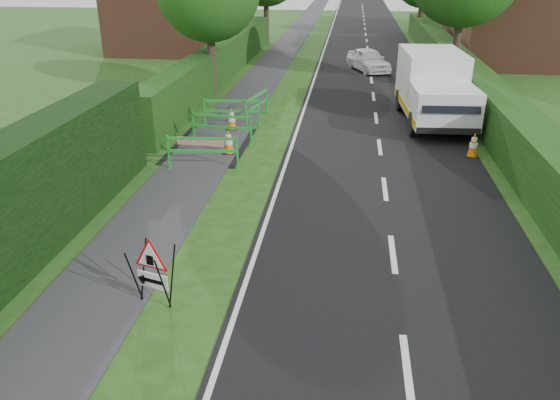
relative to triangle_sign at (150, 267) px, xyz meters
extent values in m
cube|color=black|center=(4.36, 32.84, -0.77)|extent=(6.00, 90.00, 0.02)
cube|color=#2D2D30|center=(-1.14, 32.84, -0.77)|extent=(2.00, 90.00, 0.02)
cube|color=#14380F|center=(-3.14, 19.84, -0.78)|extent=(1.00, 24.00, 1.80)
cube|color=#14380F|center=(8.36, 13.84, -0.78)|extent=(1.20, 50.00, 1.50)
cube|color=brown|center=(-8.14, 27.84, 1.97)|extent=(7.00, 7.00, 5.50)
cube|color=brown|center=(12.86, 25.84, 1.97)|extent=(7.00, 7.00, 5.50)
cylinder|color=#2D2116|center=(-2.74, 15.84, 0.53)|extent=(0.36, 0.36, 2.62)
cylinder|color=#2D2116|center=(8.26, 19.84, 0.71)|extent=(0.36, 0.36, 2.97)
cylinder|color=#2D2116|center=(-2.74, 31.84, 0.62)|extent=(0.36, 0.36, 2.80)
cylinder|color=#2D2116|center=(8.26, 35.84, 0.45)|extent=(0.36, 0.36, 2.45)
cylinder|color=black|center=(-0.29, -0.05, -0.20)|extent=(0.12, 0.34, 1.12)
cylinder|color=black|center=(-0.21, 0.23, -0.20)|extent=(0.12, 0.34, 1.12)
cylinder|color=black|center=(0.29, -0.21, -0.20)|extent=(0.12, 0.34, 1.12)
cylinder|color=black|center=(0.37, 0.06, -0.20)|extent=(0.12, 0.34, 1.12)
cube|color=white|center=(0.03, -0.01, -0.28)|extent=(0.60, 0.19, 0.30)
cube|color=black|center=(0.03, -0.03, -0.28)|extent=(0.43, 0.13, 0.07)
cone|color=black|center=(-0.20, 0.04, -0.28)|extent=(0.19, 0.21, 0.18)
cube|color=black|center=(0.03, -0.03, 0.15)|extent=(0.14, 0.05, 0.18)
cube|color=silver|center=(6.32, 13.46, 0.68)|extent=(2.31, 3.52, 2.04)
cube|color=silver|center=(6.48, 10.88, 0.29)|extent=(2.24, 2.32, 1.25)
cube|color=black|center=(6.54, 9.83, 0.59)|extent=(1.87, 0.35, 0.57)
cube|color=#DBA50B|center=(5.32, 12.41, -0.12)|extent=(0.34, 5.21, 0.25)
cube|color=#DBA50B|center=(7.44, 12.54, -0.12)|extent=(0.34, 5.21, 0.25)
cube|color=black|center=(6.54, 9.84, -0.27)|extent=(2.07, 0.25, 0.21)
cylinder|color=black|center=(5.53, 10.77, -0.36)|extent=(0.30, 0.86, 0.84)
cylinder|color=black|center=(7.43, 10.89, -0.36)|extent=(0.30, 0.86, 0.84)
cylinder|color=black|center=(5.32, 14.17, -0.36)|extent=(0.30, 0.86, 0.84)
cylinder|color=black|center=(7.22, 14.28, -0.36)|extent=(0.30, 0.86, 0.84)
cube|color=black|center=(7.16, 8.80, -0.76)|extent=(0.38, 0.38, 0.04)
cone|color=orange|center=(7.16, 8.80, -0.36)|extent=(0.32, 0.32, 0.75)
cylinder|color=white|center=(7.16, 8.80, -0.40)|extent=(0.25, 0.25, 0.14)
cylinder|color=white|center=(7.16, 8.80, -0.21)|extent=(0.17, 0.17, 0.10)
cube|color=black|center=(6.80, 11.96, -0.76)|extent=(0.38, 0.38, 0.04)
cone|color=orange|center=(6.80, 11.96, -0.36)|extent=(0.32, 0.32, 0.75)
cylinder|color=white|center=(6.80, 11.96, -0.40)|extent=(0.25, 0.25, 0.14)
cylinder|color=white|center=(6.80, 11.96, -0.21)|extent=(0.17, 0.17, 0.10)
cube|color=black|center=(6.46, 14.31, -0.76)|extent=(0.38, 0.38, 0.04)
cone|color=orange|center=(6.46, 14.31, -0.36)|extent=(0.32, 0.32, 0.75)
cylinder|color=white|center=(6.46, 14.31, -0.40)|extent=(0.25, 0.25, 0.14)
cylinder|color=white|center=(6.46, 14.31, -0.21)|extent=(0.17, 0.17, 0.10)
cube|color=black|center=(-0.37, 8.14, -0.76)|extent=(0.38, 0.38, 0.04)
cone|color=orange|center=(-0.37, 8.14, -0.36)|extent=(0.32, 0.32, 0.75)
cylinder|color=white|center=(-0.37, 8.14, -0.40)|extent=(0.25, 0.25, 0.14)
cylinder|color=white|center=(-0.37, 8.14, -0.21)|extent=(0.17, 0.17, 0.10)
cube|color=black|center=(-0.82, 10.70, -0.76)|extent=(0.38, 0.38, 0.04)
cone|color=orange|center=(-0.82, 10.70, -0.36)|extent=(0.32, 0.32, 0.75)
cylinder|color=white|center=(-0.82, 10.70, -0.40)|extent=(0.25, 0.25, 0.14)
cylinder|color=white|center=(-0.82, 10.70, -0.21)|extent=(0.17, 0.17, 0.10)
cube|color=green|center=(-1.82, 6.64, -0.28)|extent=(0.05, 0.05, 1.00)
cube|color=green|center=(0.17, 6.85, -0.28)|extent=(0.05, 0.05, 1.00)
cube|color=green|center=(-0.82, 6.74, 0.14)|extent=(1.99, 0.26, 0.08)
cube|color=green|center=(-0.82, 6.74, -0.23)|extent=(1.99, 0.26, 0.08)
cube|color=green|center=(-1.82, 6.64, -0.76)|extent=(0.10, 0.35, 0.04)
cube|color=green|center=(0.17, 6.85, -0.76)|extent=(0.10, 0.35, 0.04)
cube|color=green|center=(-1.81, 9.27, -0.28)|extent=(0.06, 0.06, 1.00)
cube|color=green|center=(0.18, 9.04, -0.28)|extent=(0.06, 0.06, 1.00)
cube|color=green|center=(-0.81, 9.15, 0.14)|extent=(1.99, 0.28, 0.08)
cube|color=green|center=(-0.81, 9.15, -0.23)|extent=(1.99, 0.28, 0.08)
cube|color=green|center=(-1.81, 9.27, -0.76)|extent=(0.10, 0.35, 0.04)
cube|color=green|center=(0.18, 9.04, -0.76)|extent=(0.10, 0.35, 0.04)
cube|color=green|center=(-1.89, 11.10, -0.28)|extent=(0.05, 0.05, 1.00)
cube|color=green|center=(0.10, 11.28, -0.28)|extent=(0.05, 0.05, 1.00)
cube|color=green|center=(-0.90, 11.19, 0.14)|extent=(2.00, 0.23, 0.08)
cube|color=green|center=(-0.90, 11.19, -0.23)|extent=(2.00, 0.23, 0.08)
cube|color=green|center=(-1.89, 11.10, -0.76)|extent=(0.09, 0.35, 0.04)
cube|color=green|center=(0.10, 11.28, -0.76)|extent=(0.09, 0.35, 0.04)
cube|color=green|center=(-0.36, 11.09, -0.28)|extent=(0.06, 0.06, 1.00)
cube|color=green|center=(0.09, 13.04, -0.28)|extent=(0.06, 0.06, 1.00)
cube|color=green|center=(-0.13, 12.06, 0.14)|extent=(0.50, 1.96, 0.08)
cube|color=green|center=(-0.13, 12.06, -0.23)|extent=(0.50, 1.96, 0.08)
cube|color=green|center=(-0.36, 11.09, -0.76)|extent=(0.35, 0.14, 0.04)
cube|color=green|center=(0.09, 13.04, -0.76)|extent=(0.35, 0.14, 0.04)
cube|color=red|center=(-1.21, 7.87, -0.78)|extent=(1.50, 0.13, 0.25)
imported|color=white|center=(4.23, 22.32, -0.19)|extent=(2.61, 3.75, 1.19)
camera|label=1|loc=(3.27, -7.80, 4.93)|focal=35.00mm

